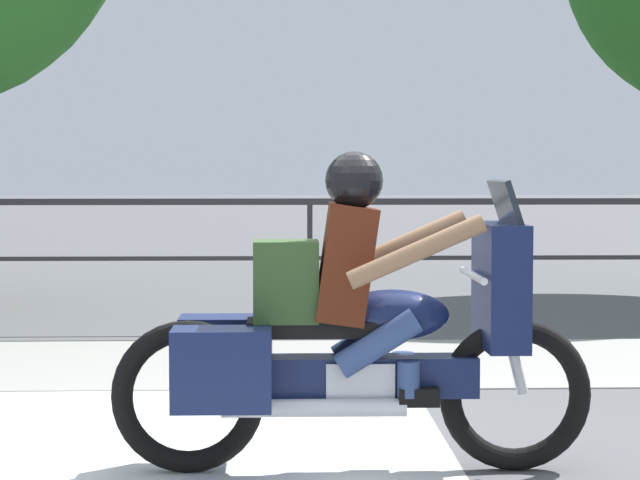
# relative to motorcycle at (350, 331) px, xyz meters

# --- Properties ---
(ground_plane) EXTENTS (120.00, 120.00, 0.00)m
(ground_plane) POSITION_rel_motorcycle_xyz_m (-0.07, 0.07, -0.71)
(ground_plane) COLOR #565659
(sidewalk_band) EXTENTS (44.00, 2.40, 0.01)m
(sidewalk_band) POSITION_rel_motorcycle_xyz_m (-0.07, 3.47, -0.71)
(sidewalk_band) COLOR #99968E
(sidewalk_band) RESTS_ON ground
(crosswalk_band) EXTENTS (2.88, 6.00, 0.01)m
(crosswalk_band) POSITION_rel_motorcycle_xyz_m (-0.87, -0.13, -0.71)
(crosswalk_band) COLOR silver
(crosswalk_band) RESTS_ON ground
(fence_railing) EXTENTS (36.00, 0.05, 1.24)m
(fence_railing) POSITION_rel_motorcycle_xyz_m (-0.07, 5.39, 0.26)
(fence_railing) COLOR #232326
(fence_railing) RESTS_ON ground
(motorcycle) EXTENTS (2.42, 0.76, 1.61)m
(motorcycle) POSITION_rel_motorcycle_xyz_m (0.00, 0.00, 0.00)
(motorcycle) COLOR black
(motorcycle) RESTS_ON ground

